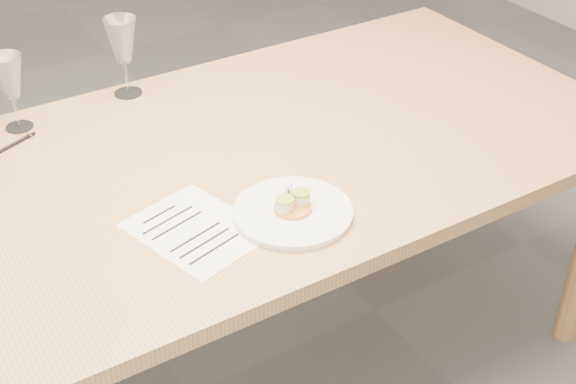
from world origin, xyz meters
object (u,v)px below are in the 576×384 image
ballpoint_pen (14,144)px  wine_glass_1 (9,78)px  recipe_sheet (196,229)px  dining_table (170,199)px  dinner_plate (293,211)px  wine_glass_2 (122,42)px

ballpoint_pen → wine_glass_1: size_ratio=0.62×
recipe_sheet → ballpoint_pen: (-0.23, 0.55, 0.00)m
dining_table → recipe_sheet: size_ratio=7.44×
dining_table → wine_glass_1: 0.51m
dinner_plate → recipe_sheet: size_ratio=0.81×
ballpoint_pen → recipe_sheet: bearing=-91.1°
wine_glass_2 → recipe_sheet: bearing=-100.4°
dining_table → dinner_plate: (0.17, -0.29, 0.08)m
recipe_sheet → dinner_plate: bearing=-33.1°
dining_table → ballpoint_pen: 0.43m
wine_glass_1 → ballpoint_pen: bearing=-114.9°
recipe_sheet → dining_table: bearing=65.3°
wine_glass_2 → wine_glass_1: bearing=-174.7°
dining_table → recipe_sheet: (-0.04, -0.22, 0.07)m
dinner_plate → wine_glass_2: size_ratio=1.20×
dining_table → wine_glass_2: wine_glass_2 is taller
dining_table → wine_glass_1: bearing=119.0°
dining_table → wine_glass_2: (0.08, 0.44, 0.22)m
dinner_plate → ballpoint_pen: (-0.43, 0.62, -0.01)m
ballpoint_pen → wine_glass_2: wine_glass_2 is taller
dinner_plate → wine_glass_1: size_ratio=1.31×
dining_table → recipe_sheet: 0.24m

